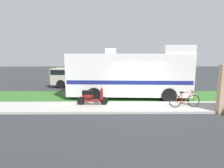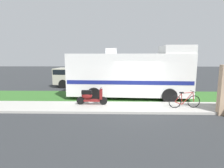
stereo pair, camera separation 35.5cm
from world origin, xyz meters
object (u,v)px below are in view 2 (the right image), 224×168
object	(u,v)px
scooter	(91,97)
pickup_truck_near	(78,77)
bicycle	(184,101)
motorhome_rv	(130,74)

from	to	relation	value
scooter	pickup_truck_near	distance (m)	7.05
bicycle	pickup_truck_near	world-z (taller)	pickup_truck_near
pickup_truck_near	scooter	bearing A→B (deg)	-72.21
scooter	pickup_truck_near	size ratio (longest dim) A/B	0.33
bicycle	pickup_truck_near	bearing A→B (deg)	134.53
scooter	bicycle	size ratio (longest dim) A/B	1.04
motorhome_rv	scooter	xyz separation A→B (m)	(-2.36, -2.16, -1.06)
motorhome_rv	pickup_truck_near	xyz separation A→B (m)	(-4.51, 4.54, -0.71)
motorhome_rv	scooter	distance (m)	3.37
motorhome_rv	pickup_truck_near	size ratio (longest dim) A/B	1.53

